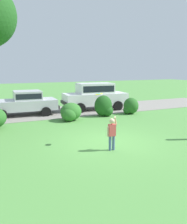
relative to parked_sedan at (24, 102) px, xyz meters
The scene contains 9 objects.
ground_plane 7.69m from the parked_sedan, 73.98° to the right, with size 80.00×80.00×0.00m, color #518E42.
driveway_strip 2.27m from the parked_sedan, ahead, with size 28.00×4.40×0.02m, color gray.
shrub_centre_left 3.53m from the parked_sedan, 53.30° to the right, with size 1.26×1.20×1.03m.
shrub_centre 5.12m from the parked_sedan, 28.57° to the right, with size 1.16×1.00×1.31m.
shrub_centre_right 6.91m from the parked_sedan, 21.32° to the right, with size 1.03×1.04×1.07m.
parked_sedan is the anchor object (origin of this frame).
parked_suv 5.01m from the parked_sedan, ahead, with size 4.84×2.41×1.92m.
child_thrower 8.51m from the parked_sedan, 78.30° to the right, with size 0.46×0.24×1.29m.
frisbee 7.67m from the parked_sedan, 77.41° to the right, with size 0.29×0.28×0.10m.
Camera 1 is at (-4.75, -8.66, 3.05)m, focal length 39.54 mm.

